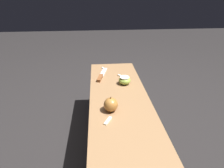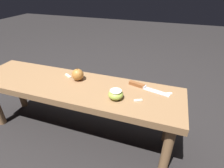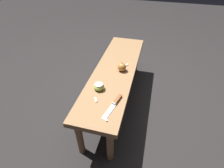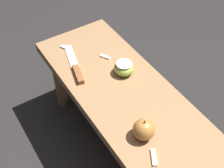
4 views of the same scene
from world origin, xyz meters
TOP-DOWN VIEW (x-y plane):
  - ground_plane at (0.00, 0.00)m, footprint 8.00×8.00m
  - wooden_bench at (0.00, 0.00)m, footprint 1.30×0.35m
  - knife at (-0.40, -0.10)m, footprint 0.25×0.09m
  - apple_whole at (-0.00, -0.06)m, footprint 0.07×0.07m
  - apple_cut at (-0.29, 0.05)m, footprint 0.08×0.08m
  - apple_slice_near_knife at (-0.41, 0.04)m, footprint 0.05×0.03m
  - apple_slice_center at (0.09, -0.08)m, footprint 0.06×0.04m
  - apple_slice_near_bowl at (-0.55, -0.08)m, footprint 0.04×0.03m

SIDE VIEW (x-z plane):
  - ground_plane at x=0.00m, z-range 0.00..0.00m
  - wooden_bench at x=0.00m, z-range 0.14..0.53m
  - apple_slice_near_knife at x=-0.41m, z-range 0.39..0.40m
  - apple_slice_center at x=0.09m, z-range 0.39..0.40m
  - apple_slice_near_bowl at x=-0.55m, z-range 0.39..0.40m
  - knife at x=-0.40m, z-range 0.39..0.41m
  - apple_cut at x=-0.29m, z-range 0.39..0.44m
  - apple_whole at x=0.00m, z-range 0.39..0.47m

